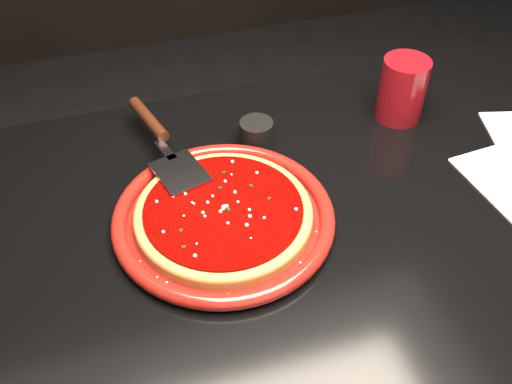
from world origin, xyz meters
The scene contains 10 objects.
table centered at (0.00, 0.00, 0.38)m, with size 1.20×0.80×0.75m, color black.
plate centered at (-0.17, 0.05, 0.76)m, with size 0.33×0.33×0.02m, color maroon.
pizza_crust centered at (-0.17, 0.05, 0.77)m, with size 0.27×0.27×0.01m, color brown.
pizza_crust_rim centered at (-0.17, 0.05, 0.77)m, with size 0.27×0.27×0.02m, color brown.
pizza_sauce centered at (-0.17, 0.05, 0.78)m, with size 0.24×0.24×0.01m, color #710200.
parmesan_dusting centered at (-0.17, 0.05, 0.78)m, with size 0.23×0.23×0.01m, color beige, non-canonical shape.
basil_flecks centered at (-0.17, 0.05, 0.78)m, with size 0.21×0.21×0.00m, color black, non-canonical shape.
pizza_server centered at (-0.22, 0.22, 0.79)m, with size 0.08×0.30×0.02m, color #B8BABF, non-canonical shape.
cup centered at (0.21, 0.22, 0.81)m, with size 0.08×0.08×0.12m, color maroon.
ramekin centered at (-0.06, 0.22, 0.77)m, with size 0.06×0.06×0.04m, color black.
Camera 1 is at (-0.30, -0.53, 1.38)m, focal length 40.00 mm.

